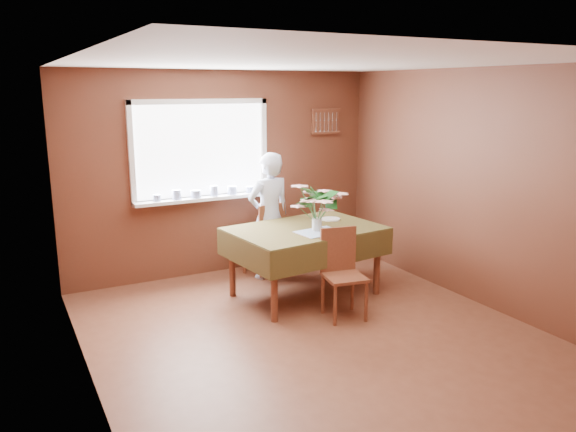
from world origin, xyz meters
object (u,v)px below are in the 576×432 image
chair_near (342,268)px  flower_bouquet (317,203)px  dining_table (305,236)px  seated_woman (269,216)px  chair_far (267,236)px

chair_near → flower_bouquet: 0.77m
dining_table → seated_woman: bearing=90.0°
chair_far → seated_woman: 0.28m
chair_far → dining_table: bearing=82.0°
chair_near → dining_table: bearing=104.1°
dining_table → flower_bouquet: size_ratio=3.16×
seated_woman → flower_bouquet: bearing=93.1°
dining_table → chair_far: size_ratio=1.88×
chair_near → seated_woman: (-0.13, 1.40, 0.28)m
dining_table → chair_far: 0.84m
seated_woman → flower_bouquet: seated_woman is taller
dining_table → chair_far: chair_far is taller
dining_table → flower_bouquet: bearing=-81.9°
chair_far → chair_near: size_ratio=1.02×
dining_table → seated_woman: (-0.08, 0.74, 0.08)m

